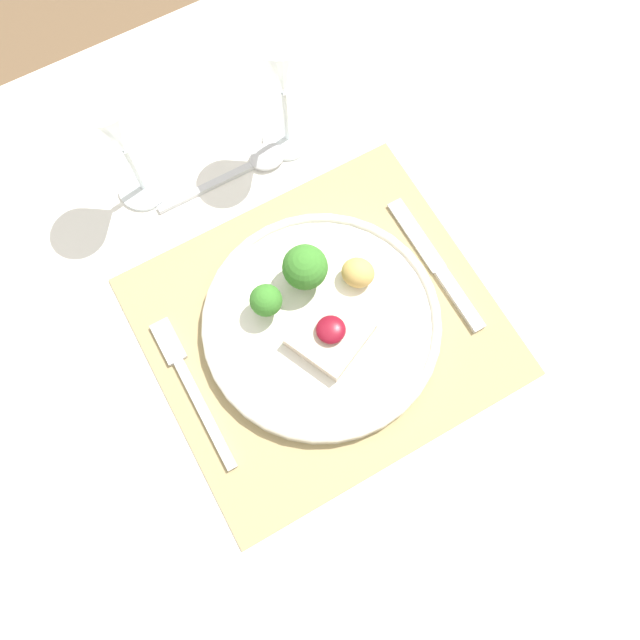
{
  "coord_description": "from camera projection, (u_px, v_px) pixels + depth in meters",
  "views": [
    {
      "loc": [
        -0.12,
        -0.2,
        1.47
      ],
      "look_at": [
        -0.0,
        0.0,
        0.76
      ],
      "focal_mm": 35.0,
      "sensor_mm": 36.0,
      "label": 1
    }
  ],
  "objects": [
    {
      "name": "wine_glass_near",
      "position": [
        282.0,
        69.0,
        0.72
      ],
      "size": [
        0.08,
        0.08,
        0.2
      ],
      "color": "white",
      "rests_on": "dining_table"
    },
    {
      "name": "fork",
      "position": [
        189.0,
        381.0,
        0.74
      ],
      "size": [
        0.02,
        0.2,
        0.01
      ],
      "rotation": [
        0.0,
        0.0,
        -0.04
      ],
      "color": "silver",
      "rests_on": "placemat"
    },
    {
      "name": "wine_glass_far",
      "position": [
        114.0,
        130.0,
        0.71
      ],
      "size": [
        0.08,
        0.08,
        0.19
      ],
      "color": "white",
      "rests_on": "dining_table"
    },
    {
      "name": "ground_plane",
      "position": [
        321.0,
        421.0,
        1.47
      ],
      "size": [
        8.0,
        8.0,
        0.0
      ],
      "primitive_type": "plane",
      "color": "brown"
    },
    {
      "name": "dinner_plate",
      "position": [
        319.0,
        318.0,
        0.76
      ],
      "size": [
        0.29,
        0.29,
        0.08
      ],
      "color": "silver",
      "rests_on": "placemat"
    },
    {
      "name": "dining_table",
      "position": [
        321.0,
        345.0,
        0.85
      ],
      "size": [
        1.34,
        1.07,
        0.74
      ],
      "color": "white",
      "rests_on": "ground_plane"
    },
    {
      "name": "placemat",
      "position": [
        322.0,
        326.0,
        0.77
      ],
      "size": [
        0.41,
        0.37,
        0.0
      ],
      "primitive_type": "cube",
      "color": "#9E895B",
      "rests_on": "dining_table"
    },
    {
      "name": "spoon",
      "position": [
        252.0,
        164.0,
        0.84
      ],
      "size": [
        0.19,
        0.04,
        0.01
      ],
      "rotation": [
        0.0,
        0.0,
        0.0
      ],
      "color": "silver",
      "rests_on": "dining_table"
    },
    {
      "name": "knife",
      "position": [
        441.0,
        272.0,
        0.79
      ],
      "size": [
        0.02,
        0.2,
        0.01
      ],
      "rotation": [
        0.0,
        0.0,
        -0.02
      ],
      "color": "silver",
      "rests_on": "placemat"
    }
  ]
}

